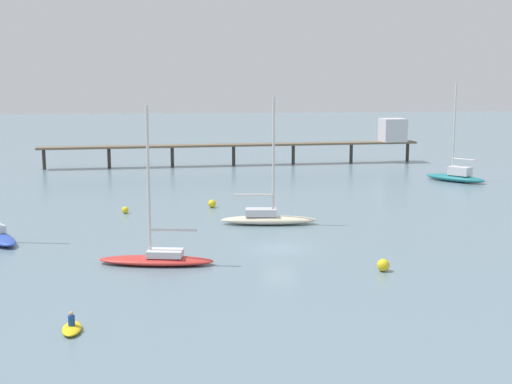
% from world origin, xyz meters
% --- Properties ---
extents(ground_plane, '(400.00, 400.00, 0.00)m').
position_xyz_m(ground_plane, '(0.00, 0.00, 0.00)').
color(ground_plane, slate).
extents(pier, '(57.22, 7.09, 6.79)m').
position_xyz_m(pier, '(12.05, 52.91, 3.93)').
color(pier, brown).
rests_on(pier, ground_plane).
extents(sailboat_teal, '(7.13, 7.68, 12.36)m').
position_xyz_m(sailboat_teal, '(27.21, 32.80, 0.81)').
color(sailboat_teal, '#1E727A').
rests_on(sailboat_teal, ground_plane).
extents(sailboat_red, '(8.63, 3.54, 11.48)m').
position_xyz_m(sailboat_red, '(-9.41, -4.05, 0.62)').
color(sailboat_red, red).
rests_on(sailboat_red, ground_plane).
extents(sailboat_cream, '(8.92, 2.85, 11.63)m').
position_xyz_m(sailboat_cream, '(0.14, 9.05, 0.71)').
color(sailboat_cream, beige).
rests_on(sailboat_cream, ground_plane).
extents(dinghy_yellow, '(1.14, 2.31, 1.14)m').
position_xyz_m(dinghy_yellow, '(-13.47, -17.39, 0.22)').
color(dinghy_yellow, yellow).
rests_on(dinghy_yellow, ground_plane).
extents(mooring_buoy_near, '(0.83, 0.83, 0.83)m').
position_xyz_m(mooring_buoy_near, '(-4.59, 17.84, 0.42)').
color(mooring_buoy_near, yellow).
rests_on(mooring_buoy_near, ground_plane).
extents(mooring_buoy_inner, '(0.68, 0.68, 0.68)m').
position_xyz_m(mooring_buoy_inner, '(-13.27, 15.65, 0.34)').
color(mooring_buoy_inner, yellow).
rests_on(mooring_buoy_inner, ground_plane).
extents(mooring_buoy_far, '(0.88, 0.88, 0.88)m').
position_xyz_m(mooring_buoy_far, '(6.36, -7.46, 0.44)').
color(mooring_buoy_far, yellow).
rests_on(mooring_buoy_far, ground_plane).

